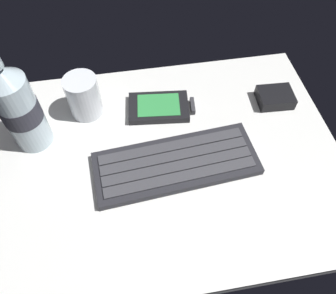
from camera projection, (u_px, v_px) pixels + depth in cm
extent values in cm
cube|color=silver|center=(168.00, 159.00, 60.09)|extent=(64.00, 48.00, 2.00)
cube|color=silver|center=(195.00, 291.00, 45.81)|extent=(64.00, 1.20, 0.80)
cube|color=#232328|center=(176.00, 164.00, 57.54)|extent=(29.77, 13.23, 1.40)
cube|color=#3D3D42|center=(172.00, 146.00, 58.66)|extent=(26.75, 4.08, 0.30)
cube|color=#3D3D42|center=(175.00, 156.00, 57.45)|extent=(26.75, 4.08, 0.30)
cube|color=#3D3D42|center=(178.00, 166.00, 56.24)|extent=(26.75, 4.08, 0.30)
cube|color=#3D3D42|center=(181.00, 177.00, 55.02)|extent=(26.75, 4.08, 0.30)
cube|color=black|center=(161.00, 107.00, 65.19)|extent=(12.74, 8.84, 1.40)
cube|color=green|center=(161.00, 105.00, 64.57)|extent=(8.99, 6.79, 0.10)
cube|color=#333338|center=(193.00, 106.00, 65.40)|extent=(1.20, 3.86, 1.12)
cylinder|color=silver|center=(84.00, 96.00, 62.02)|extent=(6.40, 6.40, 8.50)
cylinder|color=red|center=(85.00, 100.00, 62.83)|extent=(5.50, 5.50, 6.12)
cylinder|color=silver|center=(22.00, 113.00, 55.31)|extent=(6.60, 6.60, 15.00)
cylinder|color=#2D2D38|center=(20.00, 111.00, 54.69)|extent=(6.73, 6.73, 3.80)
cube|color=black|center=(275.00, 97.00, 66.02)|extent=(7.28, 5.95, 2.40)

